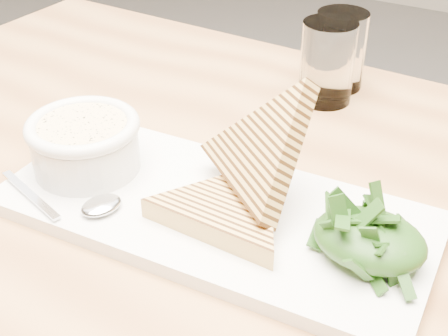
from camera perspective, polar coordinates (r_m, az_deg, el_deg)
The scene contains 14 objects.
table_top at distance 0.71m, azimuth -1.38°, elevation -2.15°, with size 1.13×0.76×0.04m, color #AE7945.
table_leg_bl at distance 1.41m, azimuth -12.41°, elevation -1.96°, with size 0.06×0.06×0.73m, color #AE7945.
platter at distance 0.64m, azimuth -0.90°, elevation -4.01°, with size 0.44×0.20×0.02m, color white.
soup_bowl at distance 0.69m, azimuth -12.53°, elevation 1.65°, with size 0.12×0.12×0.05m, color white.
soup at distance 0.68m, azimuth -12.81°, elevation 3.64°, with size 0.10×0.10×0.01m, color #F7D495.
bowl_rim at distance 0.68m, azimuth -12.83°, elevation 3.79°, with size 0.12×0.12×0.01m, color white.
sandwich_flat at distance 0.61m, azimuth 0.36°, elevation -3.86°, with size 0.17×0.17×0.02m, color tan, non-canonical shape.
sandwich_lean at distance 0.61m, azimuth 3.32°, elevation 1.46°, with size 0.17×0.17×0.09m, color tan, non-canonical shape.
salad_base at distance 0.57m, azimuth 13.17°, elevation -6.39°, with size 0.10×0.08×0.04m, color black.
arugula_pile at distance 0.57m, azimuth 13.26°, elevation -5.84°, with size 0.11×0.10×0.05m, color #2D5A1A, non-canonical shape.
spoon_bowl at distance 0.63m, azimuth -11.15°, elevation -3.37°, with size 0.03×0.04×0.01m, color silver.
spoon_handle at distance 0.67m, azimuth -17.29°, elevation -2.32°, with size 0.11×0.01×0.00m, color silver.
glass_near at distance 0.85m, azimuth 9.42°, elevation 9.51°, with size 0.07×0.07×0.11m, color white.
glass_far at distance 0.90m, azimuth 10.54°, elevation 10.54°, with size 0.07×0.07×0.11m, color white.
Camera 1 is at (0.34, -0.45, 1.17)m, focal length 50.00 mm.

